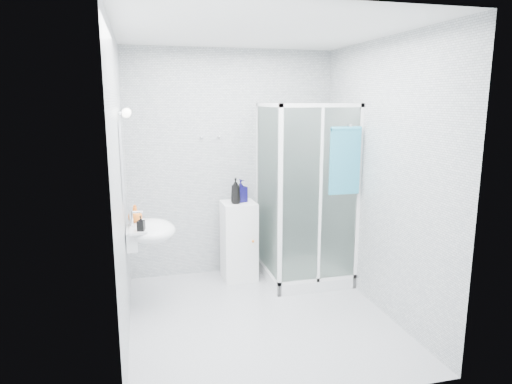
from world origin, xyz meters
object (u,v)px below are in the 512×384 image
object	(u,v)px
shower_enclosure	(300,243)
hand_towel	(345,159)
storage_cabinet	(239,241)
shampoo_bottle_b	(241,191)
shampoo_bottle_a	(236,191)
soap_dispenser_orange	(135,214)
wall_basin	(149,231)
soap_dispenser_black	(141,223)

from	to	relation	value
shower_enclosure	hand_towel	xyz separation A→B (m)	(0.32, -0.40, 0.99)
storage_cabinet	shampoo_bottle_b	world-z (taller)	shampoo_bottle_b
shampoo_bottle_a	soap_dispenser_orange	xyz separation A→B (m)	(-1.08, -0.41, -0.10)
hand_towel	shower_enclosure	bearing A→B (deg)	128.61
hand_towel	shampoo_bottle_b	size ratio (longest dim) A/B	2.69
soap_dispenser_orange	wall_basin	bearing A→B (deg)	-41.70
shampoo_bottle_a	storage_cabinet	bearing A→B (deg)	48.08
shower_enclosure	soap_dispenser_orange	world-z (taller)	shower_enclosure
hand_towel	shampoo_bottle_b	bearing A→B (deg)	144.53
hand_towel	shampoo_bottle_b	xyz separation A→B (m)	(-0.94, 0.67, -0.41)
shampoo_bottle_a	wall_basin	bearing A→B (deg)	-151.70
shampoo_bottle_a	shampoo_bottle_b	distance (m)	0.10
wall_basin	shampoo_bottle_b	world-z (taller)	shampoo_bottle_b
shampoo_bottle_a	shampoo_bottle_b	world-z (taller)	shampoo_bottle_a
shampoo_bottle_a	shampoo_bottle_b	xyz separation A→B (m)	(0.07, 0.07, -0.01)
shampoo_bottle_b	soap_dispenser_black	world-z (taller)	shampoo_bottle_b
storage_cabinet	soap_dispenser_black	bearing A→B (deg)	-145.72
wall_basin	hand_towel	distance (m)	2.08
hand_towel	shampoo_bottle_b	distance (m)	1.23
shampoo_bottle_a	shower_enclosure	bearing A→B (deg)	-16.19
wall_basin	hand_towel	bearing A→B (deg)	-2.46
soap_dispenser_orange	hand_towel	bearing A→B (deg)	-5.22
storage_cabinet	soap_dispenser_black	xyz separation A→B (m)	(-1.07, -0.75, 0.48)
shower_enclosure	storage_cabinet	xyz separation A→B (m)	(-0.65, 0.25, 0.00)
hand_towel	soap_dispenser_orange	world-z (taller)	hand_towel
hand_towel	soap_dispenser_black	xyz separation A→B (m)	(-2.04, -0.10, -0.51)
wall_basin	soap_dispenser_orange	world-z (taller)	soap_dispenser_orange
soap_dispenser_orange	soap_dispenser_black	xyz separation A→B (m)	(0.05, -0.30, -0.02)
soap_dispenser_orange	shower_enclosure	bearing A→B (deg)	6.74
shampoo_bottle_a	soap_dispenser_black	world-z (taller)	shampoo_bottle_a
soap_dispenser_black	wall_basin	bearing A→B (deg)	70.50
shampoo_bottle_a	soap_dispenser_orange	world-z (taller)	shampoo_bottle_a
shower_enclosure	shampoo_bottle_a	size ratio (longest dim) A/B	7.00
shampoo_bottle_b	soap_dispenser_black	xyz separation A→B (m)	(-1.10, -0.78, -0.10)
soap_dispenser_orange	shampoo_bottle_b	bearing A→B (deg)	22.58
hand_towel	soap_dispenser_orange	bearing A→B (deg)	174.78
shampoo_bottle_b	soap_dispenser_orange	size ratio (longest dim) A/B	1.46
storage_cabinet	hand_towel	xyz separation A→B (m)	(0.97, -0.65, 0.99)
storage_cabinet	hand_towel	size ratio (longest dim) A/B	1.31
wall_basin	soap_dispenser_black	xyz separation A→B (m)	(-0.07, -0.19, 0.14)
shower_enclosure	storage_cabinet	world-z (taller)	shower_enclosure
shower_enclosure	hand_towel	distance (m)	1.12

